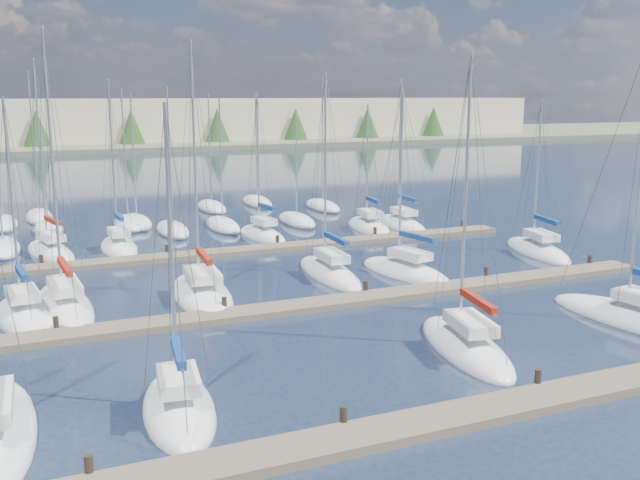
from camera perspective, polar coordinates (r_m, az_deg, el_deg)
name	(u,v)px	position (r m, az deg, el deg)	size (l,w,h in m)	color
ground	(149,198)	(78.58, -13.56, 3.30)	(400.00, 400.00, 0.00)	#212D42
dock_near	(461,416)	(25.34, 11.22, -13.62)	(44.00, 1.93, 1.10)	#6B5E4C
dock_mid	(304,306)	(36.89, -1.26, -5.29)	(44.00, 1.93, 1.10)	#6B5E4C
dock_far	(228,252)	(49.72, -7.40, -0.96)	(44.00, 1.93, 1.10)	#6B5E4C
sailboat_r	(402,224)	(60.04, 6.54, 1.26)	(2.75, 7.93, 12.91)	white
sailboat_h	(23,315)	(38.21, -22.66, -5.57)	(3.25, 6.90, 11.51)	white
sailboat_d	(466,346)	(31.70, 11.58, -8.33)	(4.11, 8.44, 13.29)	white
sailboat_p	(262,235)	(55.26, -4.63, 0.40)	(2.88, 6.94, 11.77)	white
sailboat_i	(65,305)	(39.10, -19.74, -4.95)	(3.12, 9.33, 14.89)	white
sailboat_n	(51,252)	(52.59, -20.74, -0.88)	(3.94, 8.03, 13.98)	white
sailboat_c	(179,408)	(25.81, -11.22, -13.06)	(3.30, 6.86, 11.34)	white
sailboat_k	(329,273)	(43.45, 0.75, -2.64)	(2.69, 8.53, 12.89)	white
sailboat_o	(119,247)	(52.70, -15.78, -0.55)	(2.48, 6.64, 12.66)	white
sailboat_m	(537,251)	(51.90, 17.00, -0.82)	(4.14, 8.31, 11.27)	white
sailboat_l	(406,272)	(44.09, 6.86, -2.53)	(3.87, 8.05, 11.86)	white
sailboat_j	(202,293)	(39.56, -9.45, -4.24)	(3.65, 8.84, 14.40)	white
sailboat_q	(369,227)	(58.83, 3.92, 1.08)	(3.60, 7.61, 10.84)	white
distant_boats	(132,222)	(62.01, -14.84, 1.37)	(36.93, 20.75, 13.30)	#9EA0A5
shoreline	(5,111)	(166.47, -23.87, 9.41)	(400.00, 60.00, 38.00)	#666B51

